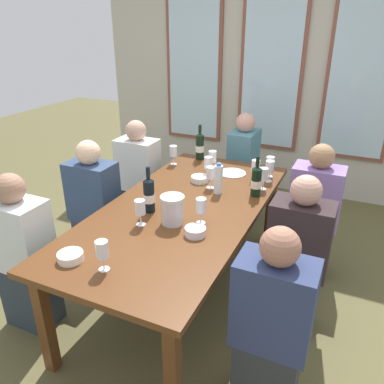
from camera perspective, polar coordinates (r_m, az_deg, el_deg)
ground_plane at (r=3.11m, az=-1.29°, el=-14.50°), size 12.00×12.00×0.00m
back_wall_with_windows at (r=4.65m, az=11.76°, el=17.73°), size 4.22×0.10×2.90m
dining_table at (r=2.74m, az=-1.42°, el=-3.57°), size 1.02×2.13×0.74m
white_plate_0 at (r=3.30m, az=5.95°, el=2.79°), size 0.23×0.23×0.01m
metal_pitcher at (r=2.47m, az=-2.89°, el=-2.62°), size 0.16×0.16×0.19m
wine_bottle_0 at (r=2.62m, az=-6.35°, el=-0.40°), size 0.08×0.08×0.32m
wine_bottle_1 at (r=2.88m, az=9.45°, el=1.62°), size 0.08×0.08×0.31m
wine_bottle_2 at (r=3.59m, az=1.16°, el=6.79°), size 0.08×0.08×0.33m
tasting_bowl_0 at (r=2.36m, az=0.49°, el=-5.83°), size 0.13×0.13×0.05m
tasting_bowl_1 at (r=3.12m, az=1.18°, el=1.94°), size 0.14×0.14×0.05m
tasting_bowl_2 at (r=2.24m, az=-17.49°, el=-9.08°), size 0.14×0.14×0.05m
water_bottle at (r=2.89m, az=3.91°, el=1.91°), size 0.06×0.06×0.24m
wine_glass_0 at (r=3.15m, az=9.38°, el=3.70°), size 0.07×0.07×0.17m
wine_glass_1 at (r=3.15m, az=11.40°, el=3.60°), size 0.07×0.07×0.17m
wine_glass_2 at (r=2.07m, az=-13.12°, el=-8.35°), size 0.07×0.07×0.17m
wine_glass_3 at (r=2.45m, az=-7.68°, el=-2.33°), size 0.07×0.07×0.17m
wine_glass_4 at (r=2.97m, az=2.76°, el=2.75°), size 0.07×0.07×0.17m
wine_glass_5 at (r=2.99m, az=10.49°, el=2.45°), size 0.07×0.07×0.17m
wine_glass_6 at (r=3.25m, az=11.47°, el=4.22°), size 0.07×0.07×0.17m
wine_glass_7 at (r=3.18m, az=2.42°, el=4.27°), size 0.07×0.07×0.17m
wine_glass_8 at (r=3.46m, az=-2.76°, el=5.99°), size 0.07×0.07×0.17m
wine_glass_9 at (r=3.33m, az=3.04°, el=5.19°), size 0.07×0.07×0.17m
wine_glass_10 at (r=2.45m, az=1.34°, el=-2.11°), size 0.07×0.07×0.17m
seated_person_0 at (r=2.79m, az=-23.55°, el=-8.75°), size 0.38×0.24×1.11m
seated_person_1 at (r=2.10m, az=11.56°, el=-19.26°), size 0.38×0.24×1.11m
seated_person_2 at (r=3.24m, az=-14.14°, el=-2.55°), size 0.38×0.24×1.11m
seated_person_3 at (r=2.63m, az=15.21°, el=-9.54°), size 0.38×0.24×1.11m
seated_person_4 at (r=3.73m, az=-7.83°, el=1.70°), size 0.38×0.24×1.11m
seated_person_5 at (r=3.21m, az=17.45°, el=-3.24°), size 0.38×0.24×1.11m
seated_person_6 at (r=4.01m, az=7.50°, el=3.32°), size 0.24×0.38×1.11m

